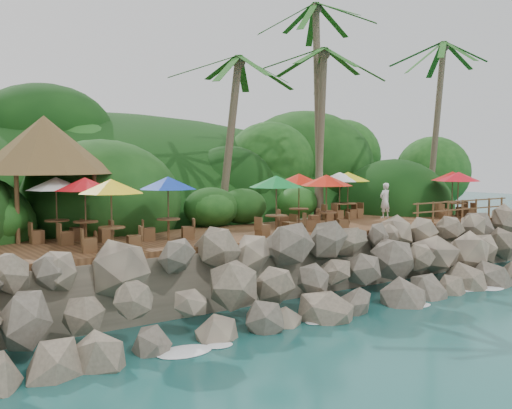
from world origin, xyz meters
TOP-DOWN VIEW (x-y plane):
  - ground at (0.00, 0.00)m, footprint 140.00×140.00m
  - land_base at (0.00, 16.00)m, footprint 32.00×25.20m
  - jungle_hill at (0.00, 23.50)m, footprint 44.80×28.00m
  - seawall at (0.00, 2.00)m, footprint 29.00×4.00m
  - terrace at (0.00, 6.00)m, footprint 26.00×5.00m
  - jungle_foliage at (0.00, 15.00)m, footprint 44.00×16.00m
  - foam_line at (0.00, 0.30)m, footprint 25.20×0.80m
  - palms at (0.69, 8.91)m, footprint 33.52×7.02m
  - palapa at (-7.47, 9.36)m, footprint 5.25×5.25m
  - dining_clusters at (0.31, 5.74)m, footprint 25.58×5.34m
  - railing at (10.55, 3.65)m, footprint 7.20×0.10m
  - waiter at (8.52, 6.73)m, footprint 0.64×0.42m

SIDE VIEW (x-z plane):
  - ground at x=0.00m, z-range 0.00..0.00m
  - jungle_hill at x=0.00m, z-range -7.70..7.70m
  - jungle_foliage at x=0.00m, z-range -6.00..6.00m
  - foam_line at x=0.00m, z-range 0.00..0.06m
  - land_base at x=0.00m, z-range 0.00..2.10m
  - seawall at x=0.00m, z-range 0.00..2.30m
  - terrace at x=0.00m, z-range 2.10..2.30m
  - railing at x=10.55m, z-range 2.41..3.41m
  - waiter at x=8.52m, z-range 2.30..4.07m
  - dining_clusters at x=0.31m, z-range 3.07..5.39m
  - palapa at x=-7.47m, z-range 3.49..8.09m
  - palms at x=0.69m, z-range 5.62..18.60m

